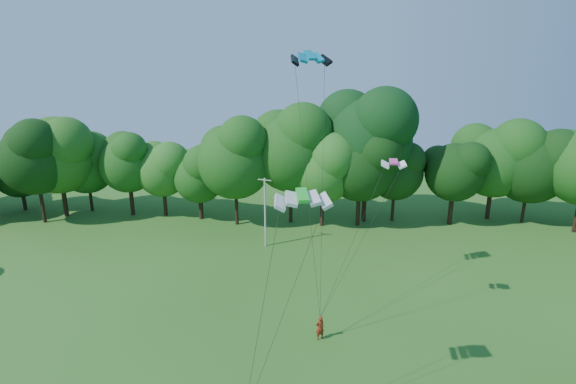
{
  "coord_description": "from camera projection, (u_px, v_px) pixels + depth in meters",
  "views": [
    {
      "loc": [
        1.43,
        -15.52,
        19.05
      ],
      "look_at": [
        -0.26,
        13.0,
        10.53
      ],
      "focal_mm": 28.0,
      "sensor_mm": 36.0,
      "label": 1
    }
  ],
  "objects": [
    {
      "name": "tree_back_west",
      "position": [
        56.0,
        143.0,
        53.88
      ],
      "size": [
        10.27,
        10.27,
        14.94
      ],
      "color": "#352415",
      "rests_on": "ground"
    },
    {
      "name": "kite_pink",
      "position": [
        394.0,
        162.0,
        30.22
      ],
      "size": [
        1.7,
        0.86,
        0.31
      ],
      "rotation": [
        0.0,
        0.0,
        -0.03
      ],
      "color": "#DD3D9C",
      "rests_on": "ground"
    },
    {
      "name": "kite_teal",
      "position": [
        310.0,
        55.0,
        31.46
      ],
      "size": [
        3.05,
        2.13,
        0.72
      ],
      "rotation": [
        0.0,
        0.0,
        0.37
      ],
      "color": "#047694",
      "rests_on": "ground"
    },
    {
      "name": "utility_pole",
      "position": [
        265.0,
        212.0,
        46.43
      ],
      "size": [
        1.44,
        0.54,
        7.42
      ],
      "rotation": [
        0.0,
        0.0,
        -0.32
      ],
      "color": "#B2B4AA",
      "rests_on": "ground"
    },
    {
      "name": "kite_green",
      "position": [
        302.0,
        195.0,
        21.18
      ],
      "size": [
        2.84,
        1.66,
        0.46
      ],
      "rotation": [
        0.0,
        0.0,
        0.17
      ],
      "color": "green",
      "rests_on": "ground"
    },
    {
      "name": "kite_flyer_left",
      "position": [
        320.0,
        328.0,
        31.5
      ],
      "size": [
        0.78,
        0.68,
        1.81
      ],
      "primitive_type": "imported",
      "rotation": [
        0.0,
        0.0,
        3.59
      ],
      "color": "maroon",
      "rests_on": "ground"
    },
    {
      "name": "tree_back_center",
      "position": [
        368.0,
        137.0,
        51.88
      ],
      "size": [
        11.33,
        11.33,
        16.49
      ],
      "color": "black",
      "rests_on": "ground"
    }
  ]
}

